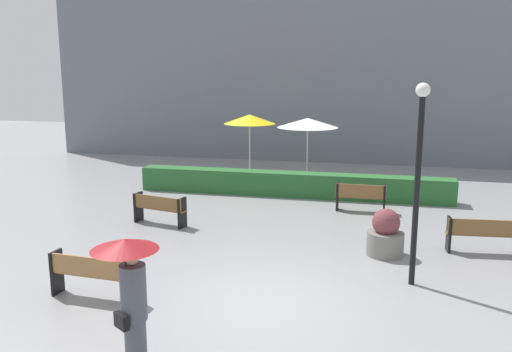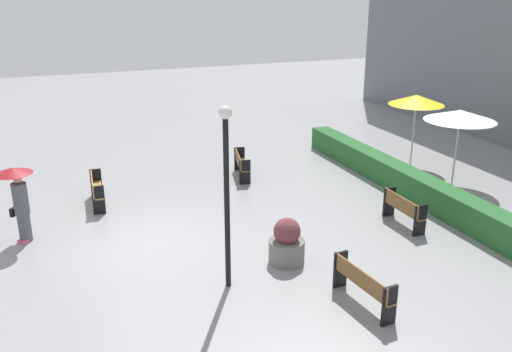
# 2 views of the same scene
# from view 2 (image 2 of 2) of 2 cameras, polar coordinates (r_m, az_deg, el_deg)

# --- Properties ---
(ground_plane) EXTENTS (60.00, 60.00, 0.00)m
(ground_plane) POSITION_cam_2_polar(r_m,az_deg,el_deg) (14.69, -11.32, -6.75)
(ground_plane) COLOR gray
(bench_near_left) EXTENTS (1.74, 0.46, 0.87)m
(bench_near_left) POSITION_cam_2_polar(r_m,az_deg,el_deg) (17.28, -16.28, -1.22)
(bench_near_left) COLOR #9E7242
(bench_near_left) RESTS_ON ground
(bench_far_right) EXTENTS (1.77, 0.49, 0.86)m
(bench_far_right) POSITION_cam_2_polar(r_m,az_deg,el_deg) (11.77, 10.96, -10.86)
(bench_far_right) COLOR brown
(bench_far_right) RESTS_ON ground
(bench_back_row) EXTENTS (1.54, 0.38, 0.87)m
(bench_back_row) POSITION_cam_2_polar(r_m,az_deg,el_deg) (15.70, 15.01, -3.25)
(bench_back_row) COLOR brown
(bench_back_row) RESTS_ON ground
(bench_far_left) EXTENTS (1.66, 0.73, 0.85)m
(bench_far_left) POSITION_cam_2_polar(r_m,az_deg,el_deg) (18.99, -1.57, 1.36)
(bench_far_left) COLOR brown
(bench_far_left) RESTS_ON ground
(pedestrian_with_umbrella) EXTENTS (0.96, 0.96, 2.01)m
(pedestrian_with_umbrella) POSITION_cam_2_polar(r_m,az_deg,el_deg) (15.24, -23.45, -1.75)
(pedestrian_with_umbrella) COLOR #4C515B
(pedestrian_with_umbrella) RESTS_ON ground
(planter_pot) EXTENTS (0.87, 0.87, 1.13)m
(planter_pot) POSITION_cam_2_polar(r_m,az_deg,el_deg) (13.26, 3.21, -6.99)
(planter_pot) COLOR slate
(planter_pot) RESTS_ON ground
(lamp_post) EXTENTS (0.28, 0.28, 4.08)m
(lamp_post) POSITION_cam_2_polar(r_m,az_deg,el_deg) (11.45, -3.08, -0.49)
(lamp_post) COLOR black
(lamp_post) RESTS_ON ground
(patio_umbrella_yellow) EXTENTS (1.97, 1.97, 2.62)m
(patio_umbrella_yellow) POSITION_cam_2_polar(r_m,az_deg,el_deg) (20.60, 16.32, 7.58)
(patio_umbrella_yellow) COLOR silver
(patio_umbrella_yellow) RESTS_ON ground
(patio_umbrella_white) EXTENTS (2.29, 2.29, 2.53)m
(patio_umbrella_white) POSITION_cam_2_polar(r_m,az_deg,el_deg) (18.97, 20.43, 5.91)
(patio_umbrella_white) COLOR silver
(patio_umbrella_white) RESTS_ON ground
(hedge_strip) EXTENTS (10.82, 0.70, 0.82)m
(hedge_strip) POSITION_cam_2_polar(r_m,az_deg,el_deg) (18.44, 14.53, -0.13)
(hedge_strip) COLOR #28602D
(hedge_strip) RESTS_ON ground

